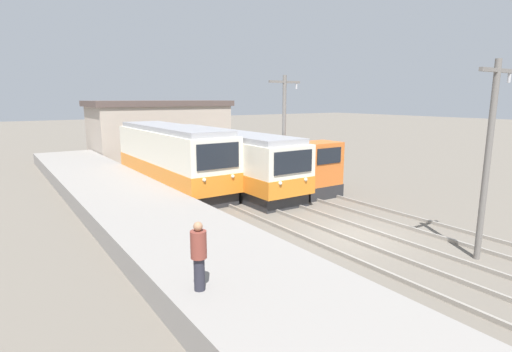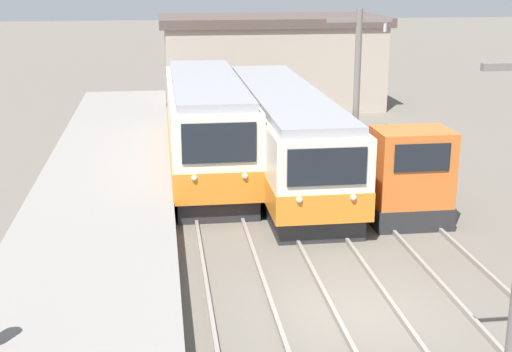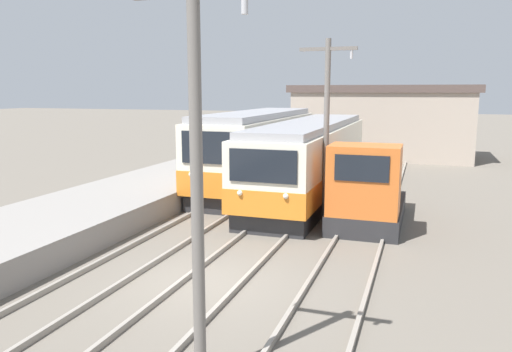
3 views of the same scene
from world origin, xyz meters
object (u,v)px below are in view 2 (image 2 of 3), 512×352
object	(u,v)px
commuter_train_left	(207,131)
shunting_locomotive	(395,174)
catenary_mast_mid	(356,106)
commuter_train_center	(283,138)

from	to	relation	value
commuter_train_left	shunting_locomotive	xyz separation A→B (m)	(5.80, -4.78, -0.53)
shunting_locomotive	catenary_mast_mid	distance (m)	2.82
commuter_train_center	catenary_mast_mid	world-z (taller)	catenary_mast_mid
commuter_train_center	shunting_locomotive	xyz separation A→B (m)	(3.00, -4.02, -0.38)
commuter_train_left	catenary_mast_mid	bearing A→B (deg)	-50.17
commuter_train_left	shunting_locomotive	bearing A→B (deg)	-39.51
shunting_locomotive	commuter_train_center	bearing A→B (deg)	126.77
commuter_train_left	shunting_locomotive	size ratio (longest dim) A/B	2.19
commuter_train_left	shunting_locomotive	world-z (taller)	commuter_train_left
shunting_locomotive	commuter_train_left	bearing A→B (deg)	140.49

